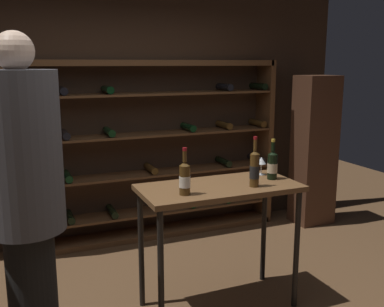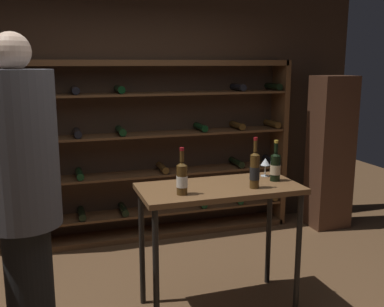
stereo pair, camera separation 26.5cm
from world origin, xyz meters
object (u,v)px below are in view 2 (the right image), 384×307
Objects in this scene: wine_rack at (162,151)px; wine_bottle_gold_foil at (255,170)px; tasting_table at (219,202)px; display_cabinet at (330,153)px; person_bystander_red_print at (22,185)px; wine_glass_stemmed_center at (265,163)px; wine_bottle_black_capsule at (275,166)px; wine_bottle_amber_reserve at (182,178)px.

wine_rack is 1.78m from wine_bottle_gold_foil.
display_cabinet is at bearing 34.40° from tasting_table.
tasting_table is 0.58× the size of person_bystander_red_print.
wine_rack is 2.21m from person_bystander_red_print.
wine_bottle_gold_foil is at bearing -30.02° from tasting_table.
wine_bottle_gold_foil is 0.37m from wine_glass_stemmed_center.
wine_rack is 2.41× the size of tasting_table.
wine_bottle_black_capsule is 2.15× the size of wine_glass_stemmed_center.
wine_rack is at bearing 170.29° from display_cabinet.
person_bystander_red_print reaches higher than wine_bottle_gold_foil.
wine_rack reaches higher than wine_bottle_gold_foil.
wine_bottle_black_capsule is (-1.42, -1.28, 0.23)m from display_cabinet.
wine_bottle_gold_foil reaches higher than tasting_table.
display_cabinet is 1.83m from wine_glass_stemmed_center.
wine_bottle_amber_reserve is at bearing -159.92° from tasting_table.
tasting_table is (0.04, -1.62, -0.09)m from wine_rack.
wine_rack is at bearing 91.38° from tasting_table.
wine_rack reaches higher than wine_bottle_amber_reserve.
person_bystander_red_print is at bearing -156.50° from display_cabinet.
person_bystander_red_print is 6.20× the size of wine_bottle_amber_reserve.
wine_bottle_amber_reserve reaches higher than tasting_table.
wine_bottle_black_capsule is (0.47, 0.01, 0.24)m from tasting_table.
wine_glass_stemmed_center is (0.50, -1.46, 0.15)m from wine_rack.
display_cabinet is at bearing -9.71° from wine_rack.
tasting_table is at bearing -160.84° from wine_glass_stemmed_center.
person_bystander_red_print is at bearing -175.83° from wine_bottle_black_capsule.
wine_rack is 1.95m from display_cabinet.
wine_bottle_black_capsule is (0.80, 0.13, -0.00)m from wine_bottle_amber_reserve.
tasting_table is 0.69× the size of display_cabinet.
wine_bottle_amber_reserve is (-2.21, -1.41, 0.23)m from display_cabinet.
person_bystander_red_print is at bearing 179.93° from wine_bottle_gold_foil.
tasting_table is 3.61× the size of wine_bottle_amber_reserve.
wine_rack is 1.66× the size of display_cabinet.
wine_bottle_black_capsule is at bearing -137.84° from display_cabinet.
person_bystander_red_print is (-1.37, -0.13, 0.28)m from tasting_table.
person_bystander_red_print is at bearing -171.12° from wine_glass_stemmed_center.
person_bystander_red_print is 1.86m from wine_glass_stemmed_center.
wine_bottle_amber_reserve is 0.55m from wine_bottle_gold_foil.
display_cabinet reaches higher than wine_bottle_black_capsule.
wine_bottle_gold_foil is at bearing -0.82° from wine_bottle_amber_reserve.
wine_glass_stemmed_center is at bearing 19.55° from wine_bottle_amber_reserve.
wine_rack is 1.55m from wine_glass_stemmed_center.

